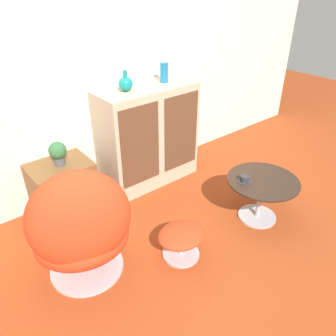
% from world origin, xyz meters
% --- Properties ---
extents(ground_plane, '(12.00, 12.00, 0.00)m').
position_xyz_m(ground_plane, '(0.00, 0.00, 0.00)').
color(ground_plane, '#9E3D19').
extents(wall_back, '(6.40, 0.06, 2.60)m').
position_xyz_m(wall_back, '(0.00, 1.39, 1.30)').
color(wall_back, silver).
rests_on(wall_back, ground_plane).
extents(sideboard, '(1.07, 0.49, 1.09)m').
position_xyz_m(sideboard, '(0.30, 1.12, 0.55)').
color(sideboard, tan).
rests_on(sideboard, ground_plane).
extents(tv_console, '(0.56, 0.44, 0.54)m').
position_xyz_m(tv_console, '(-0.71, 1.14, 0.27)').
color(tv_console, brown).
rests_on(tv_console, ground_plane).
extents(egg_chair, '(0.89, 0.85, 1.00)m').
position_xyz_m(egg_chair, '(-0.92, 0.27, 0.46)').
color(egg_chair, '#B7B7BC').
rests_on(egg_chair, ground_plane).
extents(ottoman, '(0.41, 0.35, 0.27)m').
position_xyz_m(ottoman, '(-0.21, -0.04, 0.19)').
color(ottoman, '#B7B7BC').
rests_on(ottoman, ground_plane).
extents(coffee_table, '(0.66, 0.66, 0.44)m').
position_xyz_m(coffee_table, '(0.70, -0.13, 0.31)').
color(coffee_table, '#B7B7BC').
rests_on(coffee_table, ground_plane).
extents(vase_leftmost, '(0.14, 0.14, 0.20)m').
position_xyz_m(vase_leftmost, '(0.06, 1.12, 1.17)').
color(vase_leftmost, '#147A75').
rests_on(vase_leftmost, sideboard).
extents(vase_inner_left, '(0.08, 0.08, 0.20)m').
position_xyz_m(vase_inner_left, '(0.53, 1.12, 1.19)').
color(vase_inner_left, '#196699').
rests_on(vase_inner_left, sideboard).
extents(potted_plant, '(0.16, 0.16, 0.22)m').
position_xyz_m(potted_plant, '(-0.69, 1.14, 0.67)').
color(potted_plant, '#4C4C51').
rests_on(potted_plant, tv_console).
extents(teacup, '(0.13, 0.13, 0.06)m').
position_xyz_m(teacup, '(0.54, -0.04, 0.46)').
color(teacup, '#2D2D33').
rests_on(teacup, coffee_table).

